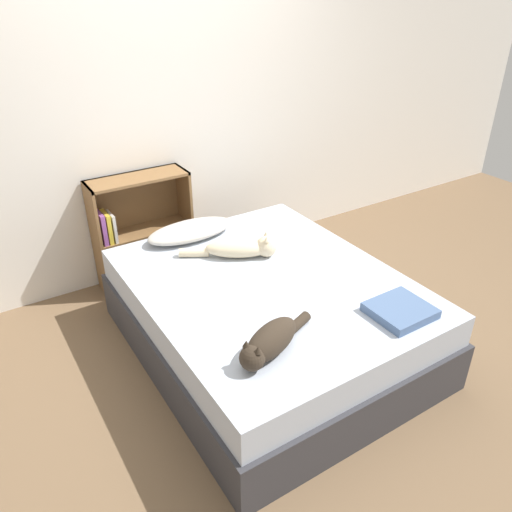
{
  "coord_description": "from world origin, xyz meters",
  "views": [
    {
      "loc": [
        -1.41,
        -2.09,
        2.08
      ],
      "look_at": [
        0.0,
        0.14,
        0.6
      ],
      "focal_mm": 35.0,
      "sensor_mm": 36.0,
      "label": 1
    }
  ],
  "objects_px": {
    "bed": "(268,315)",
    "bookshelf": "(138,228)",
    "cat_light": "(242,248)",
    "pillow": "(190,231)",
    "cat_dark": "(269,342)"
  },
  "relations": [
    {
      "from": "pillow",
      "to": "cat_light",
      "type": "xyz_separation_m",
      "value": [
        0.17,
        -0.42,
        0.01
      ]
    },
    {
      "from": "pillow",
      "to": "cat_light",
      "type": "distance_m",
      "value": 0.45
    },
    {
      "from": "bed",
      "to": "cat_light",
      "type": "distance_m",
      "value": 0.46
    },
    {
      "from": "bed",
      "to": "cat_light",
      "type": "bearing_deg",
      "value": 86.12
    },
    {
      "from": "bed",
      "to": "bookshelf",
      "type": "height_order",
      "value": "bookshelf"
    },
    {
      "from": "cat_light",
      "to": "cat_dark",
      "type": "relative_size",
      "value": 1.1
    },
    {
      "from": "bed",
      "to": "bookshelf",
      "type": "relative_size",
      "value": 2.18
    },
    {
      "from": "pillow",
      "to": "cat_dark",
      "type": "relative_size",
      "value": 1.21
    },
    {
      "from": "bed",
      "to": "pillow",
      "type": "relative_size",
      "value": 3.0
    },
    {
      "from": "pillow",
      "to": "cat_light",
      "type": "height_order",
      "value": "cat_light"
    },
    {
      "from": "cat_light",
      "to": "cat_dark",
      "type": "distance_m",
      "value": 0.97
    },
    {
      "from": "pillow",
      "to": "bed",
      "type": "bearing_deg",
      "value": -79.14
    },
    {
      "from": "cat_light",
      "to": "bookshelf",
      "type": "xyz_separation_m",
      "value": [
        -0.38,
        0.88,
        -0.13
      ]
    },
    {
      "from": "bed",
      "to": "pillow",
      "type": "height_order",
      "value": "pillow"
    },
    {
      "from": "bed",
      "to": "cat_dark",
      "type": "height_order",
      "value": "cat_dark"
    }
  ]
}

